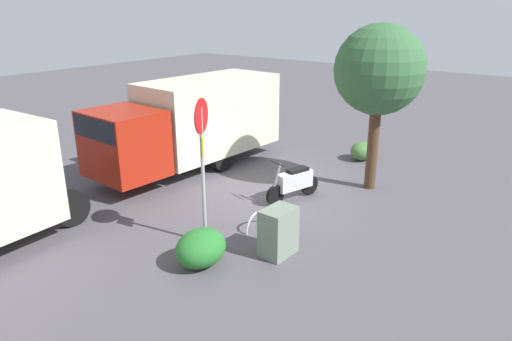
# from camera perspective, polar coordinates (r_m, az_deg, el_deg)

# --- Properties ---
(ground_plane) EXTENTS (60.00, 60.00, 0.00)m
(ground_plane) POSITION_cam_1_polar(r_m,az_deg,el_deg) (13.39, 1.83, -3.03)
(ground_plane) COLOR #4D4950
(box_truck_near) EXTENTS (8.67, 2.73, 2.86)m
(box_truck_near) POSITION_cam_1_polar(r_m,az_deg,el_deg) (15.27, -8.26, 5.93)
(box_truck_near) COLOR black
(box_truck_near) RESTS_ON ground
(motorcycle) EXTENTS (1.76, 0.77, 1.20)m
(motorcycle) POSITION_cam_1_polar(r_m,az_deg,el_deg) (12.98, 4.66, -1.37)
(motorcycle) COLOR black
(motorcycle) RESTS_ON ground
(stop_sign) EXTENTS (0.71, 0.33, 3.32)m
(stop_sign) POSITION_cam_1_polar(r_m,az_deg,el_deg) (10.08, -6.56, 2.57)
(stop_sign) COLOR #9E9EA3
(stop_sign) RESTS_ON ground
(street_tree) EXTENTS (2.49, 2.49, 4.71)m
(street_tree) POSITION_cam_1_polar(r_m,az_deg,el_deg) (13.51, 14.77, 11.63)
(street_tree) COLOR #47301E
(street_tree) RESTS_ON ground
(utility_cabinet) EXTENTS (0.81, 0.58, 1.07)m
(utility_cabinet) POSITION_cam_1_polar(r_m,az_deg,el_deg) (10.14, 2.74, -7.46)
(utility_cabinet) COLOR slate
(utility_cabinet) RESTS_ON ground
(bike_rack_hoop) EXTENTS (0.85, 0.10, 0.85)m
(bike_rack_hoop) POSITION_cam_1_polar(r_m,az_deg,el_deg) (11.48, -0.04, -7.03)
(bike_rack_hoop) COLOR #B7B7BC
(bike_rack_hoop) RESTS_ON ground
(shrub_near_sign) EXTENTS (1.15, 0.94, 0.79)m
(shrub_near_sign) POSITION_cam_1_polar(r_m,az_deg,el_deg) (9.86, -6.72, -9.34)
(shrub_near_sign) COLOR #256E2A
(shrub_near_sign) RESTS_ON ground
(shrub_mid_verge) EXTENTS (0.94, 0.77, 0.64)m
(shrub_mid_verge) POSITION_cam_1_polar(r_m,az_deg,el_deg) (16.76, 12.80, 2.34)
(shrub_mid_verge) COLOR #406F36
(shrub_mid_verge) RESTS_ON ground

